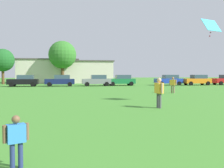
{
  "coord_description": "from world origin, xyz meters",
  "views": [
    {
      "loc": [
        2.33,
        -0.54,
        1.93
      ],
      "look_at": [
        4.26,
        10.74,
        1.44
      ],
      "focal_mm": 40.39,
      "sensor_mm": 36.0,
      "label": 1
    }
  ],
  "objects_px": {
    "kite": "(211,26)",
    "parked_car_navy_1": "(60,80)",
    "child_kite_flyer": "(16,137)",
    "bystander_midfield": "(173,83)",
    "parked_car_green_3": "(122,80)",
    "parked_car_blue_4": "(169,80)",
    "parked_car_gray_2": "(97,80)",
    "tree_center": "(3,60)",
    "tree_far_right": "(62,55)",
    "adult_bystander": "(159,90)",
    "parked_car_orange_5": "(197,80)",
    "parked_car_black_0": "(24,81)"
  },
  "relations": [
    {
      "from": "parked_car_black_0",
      "to": "tree_center",
      "type": "xyz_separation_m",
      "value": [
        -4.96,
        8.59,
        3.35
      ]
    },
    {
      "from": "parked_car_green_3",
      "to": "parked_car_black_0",
      "type": "bearing_deg",
      "value": 0.8
    },
    {
      "from": "parked_car_gray_2",
      "to": "parked_car_blue_4",
      "type": "relative_size",
      "value": 1.0
    },
    {
      "from": "child_kite_flyer",
      "to": "parked_car_black_0",
      "type": "distance_m",
      "value": 33.5
    },
    {
      "from": "adult_bystander",
      "to": "bystander_midfield",
      "type": "xyz_separation_m",
      "value": [
        5.03,
        9.78,
        -0.06
      ]
    },
    {
      "from": "parked_car_navy_1",
      "to": "parked_car_orange_5",
      "type": "height_order",
      "value": "same"
    },
    {
      "from": "adult_bystander",
      "to": "parked_car_gray_2",
      "type": "relative_size",
      "value": 0.39
    },
    {
      "from": "parked_car_blue_4",
      "to": "tree_center",
      "type": "height_order",
      "value": "tree_center"
    },
    {
      "from": "parked_car_gray_2",
      "to": "parked_car_blue_4",
      "type": "bearing_deg",
      "value": -178.52
    },
    {
      "from": "adult_bystander",
      "to": "parked_car_gray_2",
      "type": "xyz_separation_m",
      "value": [
        -0.74,
        24.8,
        -0.14
      ]
    },
    {
      "from": "kite",
      "to": "parked_car_black_0",
      "type": "relative_size",
      "value": 0.34
    },
    {
      "from": "parked_car_gray_2",
      "to": "parked_car_orange_5",
      "type": "height_order",
      "value": "same"
    },
    {
      "from": "child_kite_flyer",
      "to": "parked_car_blue_4",
      "type": "height_order",
      "value": "parked_car_blue_4"
    },
    {
      "from": "child_kite_flyer",
      "to": "kite",
      "type": "relative_size",
      "value": 0.75
    },
    {
      "from": "bystander_midfield",
      "to": "parked_car_orange_5",
      "type": "bearing_deg",
      "value": 102.3
    },
    {
      "from": "adult_bystander",
      "to": "bystander_midfield",
      "type": "bearing_deg",
      "value": 146.03
    },
    {
      "from": "parked_car_green_3",
      "to": "parked_car_blue_4",
      "type": "height_order",
      "value": "same"
    },
    {
      "from": "bystander_midfield",
      "to": "tree_far_right",
      "type": "distance_m",
      "value": 26.26
    },
    {
      "from": "parked_car_green_3",
      "to": "parked_car_orange_5",
      "type": "relative_size",
      "value": 1.0
    },
    {
      "from": "parked_car_navy_1",
      "to": "tree_center",
      "type": "distance_m",
      "value": 13.84
    },
    {
      "from": "parked_car_green_3",
      "to": "parked_car_gray_2",
      "type": "bearing_deg",
      "value": 6.72
    },
    {
      "from": "tree_center",
      "to": "tree_far_right",
      "type": "bearing_deg",
      "value": -2.55
    },
    {
      "from": "bystander_midfield",
      "to": "kite",
      "type": "height_order",
      "value": "kite"
    },
    {
      "from": "child_kite_flyer",
      "to": "bystander_midfield",
      "type": "relative_size",
      "value": 0.69
    },
    {
      "from": "child_kite_flyer",
      "to": "kite",
      "type": "height_order",
      "value": "kite"
    },
    {
      "from": "parked_car_blue_4",
      "to": "child_kite_flyer",
      "type": "bearing_deg",
      "value": 62.93
    },
    {
      "from": "adult_bystander",
      "to": "tree_far_right",
      "type": "height_order",
      "value": "tree_far_right"
    },
    {
      "from": "parked_car_blue_4",
      "to": "parked_car_orange_5",
      "type": "xyz_separation_m",
      "value": [
        4.63,
        -0.55,
        0.0
      ]
    },
    {
      "from": "adult_bystander",
      "to": "parked_car_blue_4",
      "type": "relative_size",
      "value": 0.39
    },
    {
      "from": "parked_car_navy_1",
      "to": "parked_car_green_3",
      "type": "relative_size",
      "value": 1.0
    },
    {
      "from": "parked_car_blue_4",
      "to": "tree_far_right",
      "type": "height_order",
      "value": "tree_far_right"
    },
    {
      "from": "bystander_midfield",
      "to": "tree_far_right",
      "type": "bearing_deg",
      "value": 163.2
    },
    {
      "from": "parked_car_gray_2",
      "to": "parked_car_navy_1",
      "type": "bearing_deg",
      "value": -1.15
    },
    {
      "from": "kite",
      "to": "parked_car_green_3",
      "type": "height_order",
      "value": "kite"
    },
    {
      "from": "parked_car_blue_4",
      "to": "kite",
      "type": "bearing_deg",
      "value": 73.73
    },
    {
      "from": "parked_car_navy_1",
      "to": "adult_bystander",
      "type": "bearing_deg",
      "value": 103.94
    },
    {
      "from": "child_kite_flyer",
      "to": "parked_car_green_3",
      "type": "bearing_deg",
      "value": 50.16
    },
    {
      "from": "bystander_midfield",
      "to": "kite",
      "type": "relative_size",
      "value": 1.09
    },
    {
      "from": "adult_bystander",
      "to": "tree_center",
      "type": "distance_m",
      "value": 37.56
    },
    {
      "from": "bystander_midfield",
      "to": "parked_car_black_0",
      "type": "bearing_deg",
      "value": -175.05
    },
    {
      "from": "parked_car_gray_2",
      "to": "tree_far_right",
      "type": "distance_m",
      "value": 10.87
    },
    {
      "from": "bystander_midfield",
      "to": "parked_car_green_3",
      "type": "height_order",
      "value": "parked_car_green_3"
    },
    {
      "from": "parked_car_orange_5",
      "to": "parked_car_black_0",
      "type": "bearing_deg",
      "value": -1.07
    },
    {
      "from": "parked_car_black_0",
      "to": "parked_car_blue_4",
      "type": "xyz_separation_m",
      "value": [
        22.37,
        0.04,
        0.0
      ]
    },
    {
      "from": "child_kite_flyer",
      "to": "parked_car_navy_1",
      "type": "relative_size",
      "value": 0.25
    },
    {
      "from": "kite",
      "to": "parked_car_navy_1",
      "type": "distance_m",
      "value": 25.71
    },
    {
      "from": "adult_bystander",
      "to": "kite",
      "type": "xyz_separation_m",
      "value": [
        4.11,
        1.71,
        3.97
      ]
    },
    {
      "from": "parked_car_black_0",
      "to": "parked_car_green_3",
      "type": "relative_size",
      "value": 1.0
    },
    {
      "from": "tree_center",
      "to": "tree_far_right",
      "type": "distance_m",
      "value": 10.37
    },
    {
      "from": "parked_car_navy_1",
      "to": "child_kite_flyer",
      "type": "bearing_deg",
      "value": 90.36
    }
  ]
}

